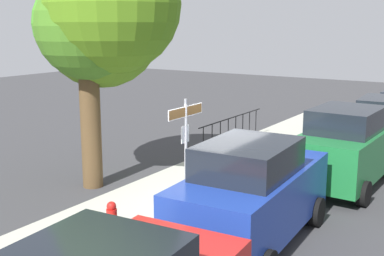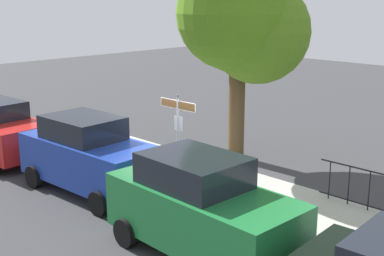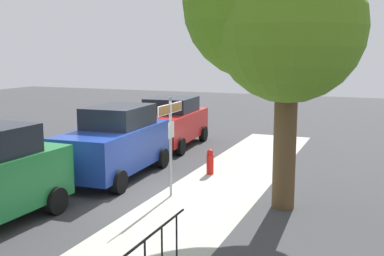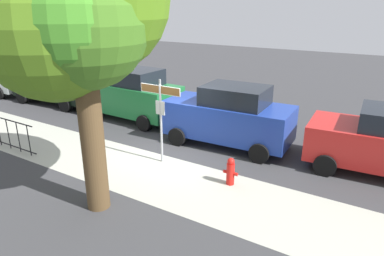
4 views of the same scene
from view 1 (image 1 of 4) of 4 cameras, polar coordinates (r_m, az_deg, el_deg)
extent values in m
plane|color=#38383A|center=(12.30, 1.15, -8.87)|extent=(60.00, 60.00, 0.00)
cube|color=#ACAD9E|center=(14.55, 0.93, -5.56)|extent=(24.00, 2.60, 0.00)
cylinder|color=#9EA0A5|center=(12.02, -0.71, -2.82)|extent=(0.07, 0.07, 2.61)
cube|color=brown|center=(11.81, -0.72, 1.89)|extent=(1.39, 0.02, 0.22)
cube|color=white|center=(11.81, -0.72, 1.89)|extent=(1.42, 0.02, 0.25)
cube|color=silver|center=(11.93, -0.80, -0.71)|extent=(0.32, 0.02, 0.42)
cylinder|color=brown|center=(13.58, -11.45, -0.18)|extent=(0.54, 0.54, 3.16)
sphere|color=#40731F|center=(13.26, -11.68, 11.34)|extent=(2.77, 2.77, 2.77)
sphere|color=#4F7F19|center=(13.10, -9.07, 13.78)|extent=(3.49, 3.49, 3.49)
sphere|color=#507D1C|center=(13.89, -10.33, 11.26)|extent=(3.27, 3.27, 3.27)
sphere|color=#408B24|center=(13.41, -12.56, 11.58)|extent=(2.46, 2.46, 2.46)
cube|color=#1C389A|center=(10.13, 6.93, -8.07)|extent=(4.44, 1.99, 1.18)
cube|color=black|center=(9.63, 6.45, -3.46)|extent=(2.17, 1.67, 0.63)
cylinder|color=black|center=(11.94, 5.72, -7.93)|extent=(0.65, 0.25, 0.64)
cylinder|color=black|center=(11.38, 14.03, -9.25)|extent=(0.65, 0.25, 0.64)
cylinder|color=black|center=(9.51, -1.87, -13.19)|extent=(0.65, 0.25, 0.64)
cube|color=#1D7034|center=(14.29, 17.31, -2.59)|extent=(4.38, 1.94, 1.21)
cube|color=black|center=(13.85, 17.22, 0.89)|extent=(2.12, 1.65, 0.64)
cylinder|color=black|center=(16.06, 15.68, -3.16)|extent=(0.65, 0.24, 0.64)
cylinder|color=black|center=(13.41, 11.54, -5.90)|extent=(0.65, 0.24, 0.64)
cylinder|color=black|center=(12.86, 19.02, -7.09)|extent=(0.65, 0.24, 0.64)
cylinder|color=black|center=(20.57, 19.16, -0.16)|extent=(0.65, 0.26, 0.64)
cylinder|color=black|center=(17.70, 17.39, -1.90)|extent=(0.65, 0.26, 0.64)
cylinder|color=black|center=(22.28, 20.05, 0.65)|extent=(0.64, 0.23, 0.64)
cylinder|color=black|center=(17.98, 4.61, 1.19)|extent=(4.52, 0.04, 0.04)
cylinder|color=black|center=(18.17, 4.56, -1.69)|extent=(4.52, 0.04, 0.04)
cylinder|color=black|center=(16.40, 1.30, -1.67)|extent=(0.03, 0.03, 1.05)
cylinder|color=black|center=(16.88, 2.30, -1.30)|extent=(0.03, 0.03, 1.05)
cylinder|color=black|center=(17.35, 3.25, -0.94)|extent=(0.03, 0.03, 1.05)
cylinder|color=black|center=(17.84, 4.15, -0.61)|extent=(0.03, 0.03, 1.05)
cylinder|color=black|center=(18.32, 5.00, -0.29)|extent=(0.03, 0.03, 1.05)
cylinder|color=black|center=(18.82, 5.80, 0.01)|extent=(0.03, 0.03, 1.05)
cylinder|color=black|center=(19.31, 6.57, 0.30)|extent=(0.03, 0.03, 1.05)
cylinder|color=black|center=(19.81, 7.29, 0.57)|extent=(0.03, 0.03, 1.05)
cylinder|color=red|center=(10.60, -9.11, -10.67)|extent=(0.22, 0.22, 0.62)
sphere|color=red|center=(10.47, -9.17, -8.80)|extent=(0.20, 0.20, 0.20)
cylinder|color=red|center=(10.48, -9.71, -10.78)|extent=(0.10, 0.09, 0.09)
cylinder|color=red|center=(10.70, -8.53, -10.26)|extent=(0.10, 0.09, 0.09)
camera|label=2|loc=(20.67, 44.08, 11.33)|focal=48.80mm
camera|label=3|loc=(23.33, 3.73, 10.25)|focal=43.51mm
camera|label=4|loc=(14.85, -43.71, 9.87)|focal=32.48mm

